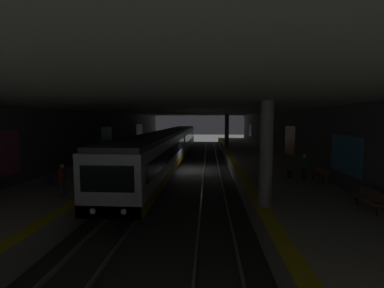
{
  "coord_description": "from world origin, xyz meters",
  "views": [
    {
      "loc": [
        -24.37,
        -1.88,
        4.8
      ],
      "look_at": [
        11.12,
        0.35,
        1.48
      ],
      "focal_mm": 24.44,
      "sensor_mm": 36.0,
      "label": 1
    }
  ],
  "objects_px": {
    "person_waiting_near": "(266,145)",
    "person_standing_far": "(63,179)",
    "bench_right_mid": "(98,154)",
    "person_walking_mid": "(304,166)",
    "bench_left_near": "(369,198)",
    "bench_left_mid": "(319,174)",
    "suitcase_rolling": "(49,180)",
    "backpack_on_floor": "(290,174)",
    "metro_train": "(172,144)",
    "pillar_near": "(266,154)",
    "pillar_far": "(227,131)"
  },
  "relations": [
    {
      "from": "bench_left_near",
      "to": "bench_left_mid",
      "type": "xyz_separation_m",
      "value": [
        4.89,
        0.0,
        0.0
      ]
    },
    {
      "from": "pillar_far",
      "to": "person_waiting_near",
      "type": "xyz_separation_m",
      "value": [
        -5.74,
        -4.03,
        -1.36
      ]
    },
    {
      "from": "pillar_near",
      "to": "suitcase_rolling",
      "type": "xyz_separation_m",
      "value": [
        2.94,
        11.58,
        -1.96
      ]
    },
    {
      "from": "pillar_far",
      "to": "person_walking_mid",
      "type": "bearing_deg",
      "value": -169.76
    },
    {
      "from": "metro_train",
      "to": "person_walking_mid",
      "type": "xyz_separation_m",
      "value": [
        -12.58,
        -9.98,
        -0.1
      ]
    },
    {
      "from": "bench_left_mid",
      "to": "pillar_far",
      "type": "bearing_deg",
      "value": 12.13
    },
    {
      "from": "pillar_near",
      "to": "person_walking_mid",
      "type": "relative_size",
      "value": 2.81
    },
    {
      "from": "bench_left_near",
      "to": "person_waiting_near",
      "type": "distance_m",
      "value": 18.62
    },
    {
      "from": "person_waiting_near",
      "to": "backpack_on_floor",
      "type": "xyz_separation_m",
      "value": [
        -12.43,
        1.19,
        -0.71
      ]
    },
    {
      "from": "bench_left_near",
      "to": "backpack_on_floor",
      "type": "relative_size",
      "value": 4.25
    },
    {
      "from": "backpack_on_floor",
      "to": "metro_train",
      "type": "bearing_deg",
      "value": 38.64
    },
    {
      "from": "pillar_near",
      "to": "bench_left_mid",
      "type": "xyz_separation_m",
      "value": [
        4.61,
        -4.18,
        -1.75
      ]
    },
    {
      "from": "metro_train",
      "to": "person_waiting_near",
      "type": "xyz_separation_m",
      "value": [
        0.69,
        -10.58,
        -0.06
      ]
    },
    {
      "from": "suitcase_rolling",
      "to": "backpack_on_floor",
      "type": "xyz_separation_m",
      "value": [
        2.97,
        -14.42,
        -0.12
      ]
    },
    {
      "from": "person_waiting_near",
      "to": "backpack_on_floor",
      "type": "height_order",
      "value": "person_waiting_near"
    },
    {
      "from": "pillar_far",
      "to": "person_walking_mid",
      "type": "relative_size",
      "value": 2.81
    },
    {
      "from": "pillar_near",
      "to": "person_walking_mid",
      "type": "bearing_deg",
      "value": -34.07
    },
    {
      "from": "suitcase_rolling",
      "to": "pillar_near",
      "type": "bearing_deg",
      "value": -104.23
    },
    {
      "from": "pillar_far",
      "to": "person_standing_far",
      "type": "distance_m",
      "value": 25.18
    },
    {
      "from": "person_walking_mid",
      "to": "pillar_near",
      "type": "bearing_deg",
      "value": 145.93
    },
    {
      "from": "bench_right_mid",
      "to": "bench_left_near",
      "type": "bearing_deg",
      "value": -127.21
    },
    {
      "from": "pillar_near",
      "to": "person_standing_far",
      "type": "bearing_deg",
      "value": 85.1
    },
    {
      "from": "bench_left_mid",
      "to": "suitcase_rolling",
      "type": "xyz_separation_m",
      "value": [
        -1.68,
        15.76,
        -0.21
      ]
    },
    {
      "from": "bench_left_near",
      "to": "suitcase_rolling",
      "type": "bearing_deg",
      "value": 78.48
    },
    {
      "from": "pillar_far",
      "to": "metro_train",
      "type": "relative_size",
      "value": 0.12
    },
    {
      "from": "bench_left_mid",
      "to": "metro_train",
      "type": "bearing_deg",
      "value": 39.45
    },
    {
      "from": "pillar_far",
      "to": "person_walking_mid",
      "type": "distance_m",
      "value": 19.37
    },
    {
      "from": "metro_train",
      "to": "person_walking_mid",
      "type": "distance_m",
      "value": 16.06
    },
    {
      "from": "bench_left_near",
      "to": "suitcase_rolling",
      "type": "relative_size",
      "value": 1.83
    },
    {
      "from": "bench_left_near",
      "to": "person_walking_mid",
      "type": "relative_size",
      "value": 1.05
    },
    {
      "from": "bench_right_mid",
      "to": "person_waiting_near",
      "type": "distance_m",
      "value": 17.84
    },
    {
      "from": "person_standing_far",
      "to": "backpack_on_floor",
      "type": "distance_m",
      "value": 13.39
    },
    {
      "from": "bench_left_mid",
      "to": "backpack_on_floor",
      "type": "xyz_separation_m",
      "value": [
        1.3,
        1.34,
        -0.32
      ]
    },
    {
      "from": "bench_left_mid",
      "to": "person_standing_far",
      "type": "height_order",
      "value": "person_standing_far"
    },
    {
      "from": "person_waiting_near",
      "to": "person_standing_far",
      "type": "bearing_deg",
      "value": 142.28
    },
    {
      "from": "person_waiting_near",
      "to": "bench_right_mid",
      "type": "bearing_deg",
      "value": 108.49
    },
    {
      "from": "suitcase_rolling",
      "to": "metro_train",
      "type": "bearing_deg",
      "value": -18.86
    },
    {
      "from": "pillar_far",
      "to": "person_waiting_near",
      "type": "distance_m",
      "value": 7.15
    },
    {
      "from": "person_standing_far",
      "to": "backpack_on_floor",
      "type": "xyz_separation_m",
      "value": [
        5.09,
        -12.37,
        -0.67
      ]
    },
    {
      "from": "bench_left_mid",
      "to": "person_walking_mid",
      "type": "distance_m",
      "value": 0.95
    },
    {
      "from": "bench_right_mid",
      "to": "person_walking_mid",
      "type": "distance_m",
      "value": 18.01
    },
    {
      "from": "backpack_on_floor",
      "to": "bench_left_mid",
      "type": "bearing_deg",
      "value": -133.96
    },
    {
      "from": "metro_train",
      "to": "backpack_on_floor",
      "type": "bearing_deg",
      "value": -141.36
    },
    {
      "from": "person_standing_far",
      "to": "pillar_far",
      "type": "bearing_deg",
      "value": -22.26
    },
    {
      "from": "pillar_far",
      "to": "bench_left_near",
      "type": "height_order",
      "value": "pillar_far"
    },
    {
      "from": "person_standing_far",
      "to": "suitcase_rolling",
      "type": "relative_size",
      "value": 1.73
    },
    {
      "from": "person_walking_mid",
      "to": "person_standing_far",
      "type": "distance_m",
      "value": 13.64
    },
    {
      "from": "bench_left_near",
      "to": "backpack_on_floor",
      "type": "xyz_separation_m",
      "value": [
        6.19,
        1.34,
        -0.32
      ]
    },
    {
      "from": "person_waiting_near",
      "to": "person_standing_far",
      "type": "distance_m",
      "value": 22.16
    },
    {
      "from": "pillar_far",
      "to": "bench_right_mid",
      "type": "xyz_separation_m",
      "value": [
        -11.4,
        12.88,
        -1.75
      ]
    }
  ]
}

